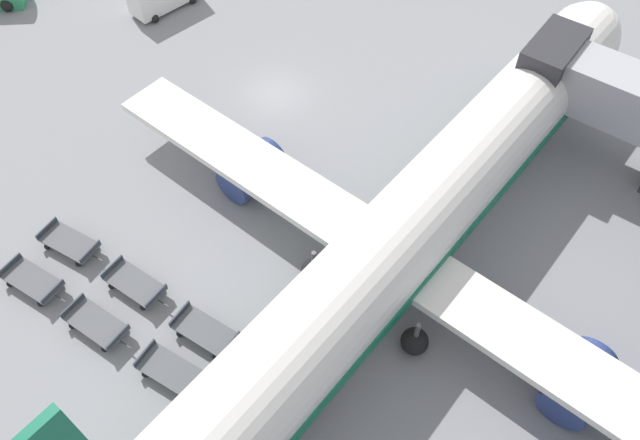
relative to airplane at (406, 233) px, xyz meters
The scene contains 10 objects.
ground_plane 15.55m from the airplane, 158.64° to the left, with size 500.00×500.00×0.00m, color gray.
airplane is the anchor object (origin of this frame).
baggage_dolly_row_near_col_a 18.75m from the airplane, 135.54° to the right, with size 3.90×2.00×0.92m.
baggage_dolly_row_near_col_b 15.43m from the airplane, 125.64° to the right, with size 3.89×1.90×0.92m.
baggage_dolly_row_near_col_c 12.60m from the airplane, 110.39° to the right, with size 3.90×2.04×0.92m.
baggage_dolly_row_near_col_d 11.16m from the airplane, 90.13° to the right, with size 3.89×1.88×0.92m.
baggage_dolly_row_mid_a_col_a 17.50m from the airplane, 143.06° to the right, with size 3.90×2.08×0.92m.
baggage_dolly_row_mid_a_col_b 13.68m from the airplane, 133.55° to the right, with size 3.89×1.88×0.92m.
baggage_dolly_row_mid_a_col_c 10.63m from the airplane, 116.79° to the right, with size 3.90×1.95×0.92m.
baggage_dolly_row_mid_a_col_d 8.97m from the airplane, 91.99° to the right, with size 3.89×1.87×0.92m.
Camera 1 is at (22.67, -21.38, 27.23)m, focal length 35.00 mm.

